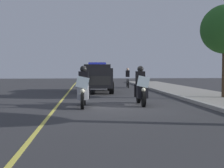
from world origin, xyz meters
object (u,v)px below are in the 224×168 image
object	(u,v)px
cyclist_background	(128,78)
police_suv	(97,77)
police_motorcycle_lead_left	(83,90)
police_motorcycle_lead_right	(141,89)

from	to	relation	value
cyclist_background	police_suv	bearing A→B (deg)	-30.08
police_motorcycle_lead_left	police_suv	distance (m)	8.11
police_motorcycle_lead_left	police_suv	size ratio (longest dim) A/B	0.43
police_motorcycle_lead_left	police_suv	bearing A→B (deg)	173.81
police_motorcycle_lead_left	cyclist_background	xyz separation A→B (m)	(-12.84, 3.64, 0.14)
police_motorcycle_lead_right	police_suv	size ratio (longest dim) A/B	0.43
police_suv	cyclist_background	size ratio (longest dim) A/B	2.82
police_motorcycle_lead_right	cyclist_background	xyz separation A→B (m)	(-12.37, 1.12, 0.14)
police_motorcycle_lead_right	cyclist_background	size ratio (longest dim) A/B	1.22
police_motorcycle_lead_left	police_motorcycle_lead_right	distance (m)	2.56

